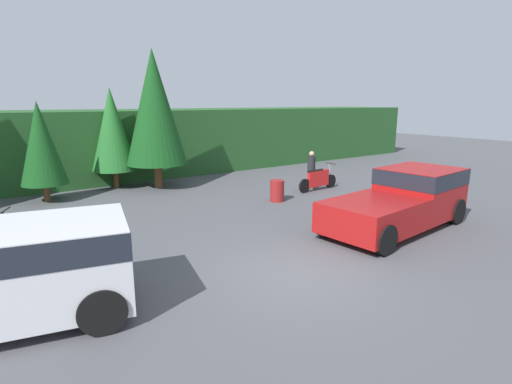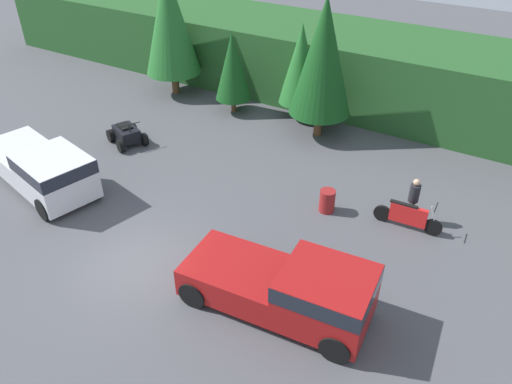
{
  "view_description": "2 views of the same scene",
  "coord_description": "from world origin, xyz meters",
  "px_view_note": "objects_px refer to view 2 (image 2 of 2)",
  "views": [
    {
      "loc": [
        -5.95,
        -6.58,
        4.03
      ],
      "look_at": [
        1.96,
        4.42,
        0.95
      ],
      "focal_mm": 28.0,
      "sensor_mm": 36.0,
      "label": 1
    },
    {
      "loc": [
        9.64,
        -8.29,
        11.02
      ],
      "look_at": [
        1.96,
        4.42,
        0.95
      ],
      "focal_mm": 35.0,
      "sensor_mm": 36.0,
      "label": 2
    }
  ],
  "objects_px": {
    "rider_person": "(413,199)",
    "steel_barrel": "(327,201)",
    "pickup_truck_second": "(43,167)",
    "quad_atv": "(127,134)",
    "pickup_truck_red": "(293,288)",
    "dirt_bike": "(408,216)"
  },
  "relations": [
    {
      "from": "pickup_truck_second",
      "to": "quad_atv",
      "type": "height_order",
      "value": "pickup_truck_second"
    },
    {
      "from": "pickup_truck_second",
      "to": "pickup_truck_red",
      "type": "bearing_deg",
      "value": 9.33
    },
    {
      "from": "pickup_truck_red",
      "to": "steel_barrel",
      "type": "bearing_deg",
      "value": 98.65
    },
    {
      "from": "dirt_bike",
      "to": "steel_barrel",
      "type": "bearing_deg",
      "value": -172.96
    },
    {
      "from": "pickup_truck_second",
      "to": "dirt_bike",
      "type": "relative_size",
      "value": 2.59
    },
    {
      "from": "pickup_truck_second",
      "to": "steel_barrel",
      "type": "relative_size",
      "value": 7.1
    },
    {
      "from": "rider_person",
      "to": "quad_atv",
      "type": "bearing_deg",
      "value": -179.84
    },
    {
      "from": "pickup_truck_red",
      "to": "pickup_truck_second",
      "type": "relative_size",
      "value": 0.9
    },
    {
      "from": "pickup_truck_second",
      "to": "rider_person",
      "type": "height_order",
      "value": "pickup_truck_second"
    },
    {
      "from": "steel_barrel",
      "to": "pickup_truck_red",
      "type": "bearing_deg",
      "value": -76.51
    },
    {
      "from": "pickup_truck_second",
      "to": "quad_atv",
      "type": "relative_size",
      "value": 2.87
    },
    {
      "from": "pickup_truck_red",
      "to": "rider_person",
      "type": "relative_size",
      "value": 3.17
    },
    {
      "from": "rider_person",
      "to": "steel_barrel",
      "type": "bearing_deg",
      "value": -164.73
    },
    {
      "from": "dirt_bike",
      "to": "rider_person",
      "type": "xyz_separation_m",
      "value": [
        -0.03,
        0.45,
        0.47
      ]
    },
    {
      "from": "dirt_bike",
      "to": "pickup_truck_second",
      "type": "bearing_deg",
      "value": -162.71
    },
    {
      "from": "pickup_truck_red",
      "to": "steel_barrel",
      "type": "height_order",
      "value": "pickup_truck_red"
    },
    {
      "from": "pickup_truck_second",
      "to": "rider_person",
      "type": "xyz_separation_m",
      "value": [
        12.91,
        5.33,
        -0.02
      ]
    },
    {
      "from": "pickup_truck_second",
      "to": "rider_person",
      "type": "distance_m",
      "value": 13.96
    },
    {
      "from": "pickup_truck_second",
      "to": "dirt_bike",
      "type": "bearing_deg",
      "value": 33.74
    },
    {
      "from": "dirt_bike",
      "to": "rider_person",
      "type": "distance_m",
      "value": 0.65
    },
    {
      "from": "rider_person",
      "to": "pickup_truck_red",
      "type": "bearing_deg",
      "value": -108.54
    },
    {
      "from": "pickup_truck_red",
      "to": "steel_barrel",
      "type": "xyz_separation_m",
      "value": [
        -1.22,
        5.09,
        -0.54
      ]
    }
  ]
}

